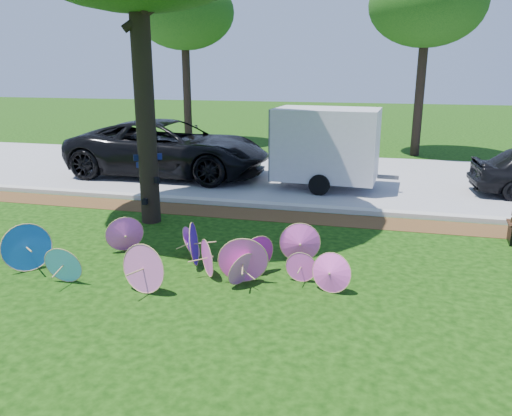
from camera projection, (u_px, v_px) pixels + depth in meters
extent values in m
plane|color=black|center=(196.00, 292.00, 8.07)|extent=(90.00, 90.00, 0.00)
cube|color=#472D16|center=(261.00, 215.00, 12.27)|extent=(90.00, 1.00, 0.01)
cube|color=#B7B5AD|center=(267.00, 205.00, 12.91)|extent=(90.00, 0.30, 0.12)
cube|color=gray|center=(294.00, 175.00, 16.80)|extent=(90.00, 8.00, 0.01)
cylinder|color=black|center=(144.00, 97.00, 10.97)|extent=(0.44, 0.44, 5.76)
cone|color=#4316B3|center=(191.00, 244.00, 9.08)|extent=(0.38, 0.84, 0.82)
cone|color=#D766B6|center=(145.00, 267.00, 8.00)|extent=(0.85, 0.37, 0.83)
cone|color=#C31CA0|center=(258.00, 256.00, 8.63)|extent=(0.63, 0.68, 0.74)
cone|color=#FF51D1|center=(330.00, 273.00, 7.97)|extent=(0.70, 0.39, 0.67)
cone|color=#FF51D1|center=(210.00, 258.00, 8.61)|extent=(0.51, 0.63, 0.68)
cone|color=#FF51D1|center=(193.00, 241.00, 9.46)|extent=(0.46, 0.71, 0.64)
cone|color=#56BCF4|center=(65.00, 264.00, 8.33)|extent=(0.69, 0.27, 0.68)
cone|color=#FF51D1|center=(300.00, 244.00, 9.16)|extent=(0.78, 0.26, 0.77)
cone|color=#FF51D1|center=(243.00, 259.00, 8.32)|extent=(0.89, 0.45, 0.86)
cone|color=#D766B6|center=(240.00, 268.00, 8.25)|extent=(0.54, 0.66, 0.61)
cone|color=#FF51D1|center=(301.00, 266.00, 8.42)|extent=(0.54, 0.10, 0.53)
cone|color=blue|center=(26.00, 246.00, 8.87)|extent=(0.76, 0.81, 0.88)
cone|color=#FF51D1|center=(125.00, 234.00, 9.69)|extent=(0.74, 0.64, 0.75)
imported|color=black|center=(169.00, 148.00, 16.46)|extent=(6.63, 3.11, 1.83)
cube|color=silver|center=(326.00, 144.00, 14.63)|extent=(3.05, 2.05, 2.66)
cylinder|color=black|center=(187.00, 90.00, 22.76)|extent=(0.36, 0.36, 5.00)
ellipsoid|color=#0C370C|center=(184.00, 12.00, 21.85)|extent=(4.40, 4.40, 3.20)
cylinder|color=black|center=(420.00, 93.00, 19.79)|extent=(0.36, 0.36, 5.00)
ellipsoid|color=#0C370C|center=(427.00, 4.00, 18.89)|extent=(4.40, 4.40, 3.20)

